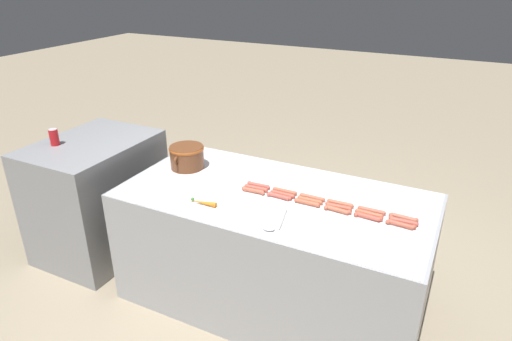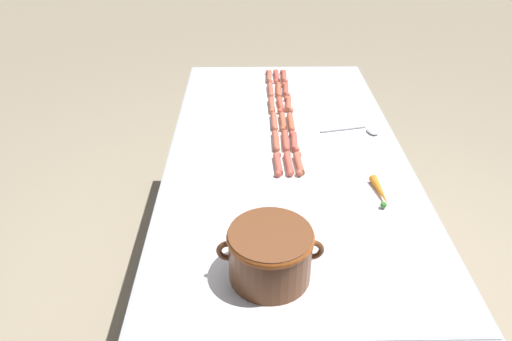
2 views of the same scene
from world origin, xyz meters
name	(u,v)px [view 2 (image 2 of 2)]	position (x,y,z in m)	size (l,w,h in m)	color
ground_plane	(281,287)	(0.00, 0.00, 0.00)	(20.00, 20.00, 0.00)	gray
griddle_counter	(283,225)	(0.00, 0.00, 0.41)	(1.00, 1.99, 0.83)	#9EA0A5
hot_dog_0	(284,77)	(-0.04, -0.79, 0.84)	(0.04, 0.17, 0.03)	#AF523E
hot_dog_1	(286,90)	(-0.04, -0.61, 0.84)	(0.04, 0.17, 0.03)	#B55040
hot_dog_2	(289,104)	(-0.04, -0.42, 0.84)	(0.04, 0.17, 0.03)	#B15B42
hot_dog_3	(291,122)	(-0.04, -0.23, 0.84)	(0.03, 0.17, 0.03)	#B95A3F
hot_dog_4	(294,141)	(-0.04, -0.04, 0.84)	(0.04, 0.17, 0.03)	#B85245
hot_dog_5	(299,164)	(-0.04, 0.14, 0.84)	(0.04, 0.17, 0.03)	#B65B44
hot_dog_6	(276,76)	(0.00, -0.80, 0.84)	(0.03, 0.17, 0.03)	#BA5142
hot_dog_7	(278,90)	(0.00, -0.60, 0.84)	(0.04, 0.17, 0.03)	#BC5C3F
hot_dog_8	(280,105)	(0.00, -0.42, 0.84)	(0.04, 0.17, 0.03)	#BE523E
hot_dog_9	(282,121)	(0.00, -0.24, 0.84)	(0.03, 0.17, 0.03)	#B05C3D
hot_dog_10	(285,141)	(0.00, -0.05, 0.84)	(0.03, 0.17, 0.03)	#B85140
hot_dog_11	(289,164)	(0.00, 0.14, 0.84)	(0.03, 0.17, 0.03)	#BC5444
hot_dog_12	(269,77)	(0.04, -0.79, 0.84)	(0.04, 0.17, 0.03)	#B05B46
hot_dog_13	(270,90)	(0.04, -0.61, 0.84)	(0.03, 0.17, 0.03)	#B15844
hot_dog_14	(272,105)	(0.04, -0.42, 0.84)	(0.03, 0.17, 0.03)	#B85B42
hot_dog_15	(274,122)	(0.04, -0.24, 0.84)	(0.03, 0.17, 0.03)	#B55C44
hot_dog_16	(276,141)	(0.04, -0.05, 0.84)	(0.03, 0.17, 0.03)	#B6583F
hot_dog_17	(278,164)	(0.04, 0.14, 0.84)	(0.03, 0.17, 0.03)	#B95042
bean_pot	(270,252)	(0.10, 0.74, 0.92)	(0.31, 0.25, 0.16)	brown
serving_spoon	(363,130)	(-0.36, -0.15, 0.84)	(0.27, 0.10, 0.02)	#B7B7BC
carrot	(381,192)	(-0.32, 0.34, 0.84)	(0.05, 0.18, 0.03)	orange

